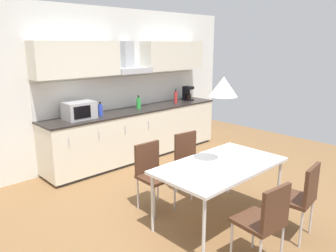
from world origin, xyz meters
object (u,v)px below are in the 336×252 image
at_px(bottle_blue, 100,110).
at_px(pendant_lamp, 224,87).
at_px(coffee_maker, 187,93).
at_px(dining_table, 220,168).
at_px(chair_far_left, 152,169).
at_px(chair_near_right, 301,194).
at_px(microwave, 79,110).
at_px(bottle_green, 139,103).
at_px(chair_far_right, 190,157).
at_px(bottle_red, 176,97).
at_px(chair_near_left, 266,217).

relative_size(bottle_blue, pendant_lamp, 0.73).
height_order(coffee_maker, dining_table, coffee_maker).
bearing_deg(chair_far_left, chair_near_right, -66.50).
height_order(microwave, bottle_green, microwave).
height_order(bottle_green, chair_far_right, bottle_green).
relative_size(microwave, chair_far_left, 0.55).
distance_m(dining_table, chair_near_right, 0.91).
bearing_deg(coffee_maker, chair_far_left, -145.24).
relative_size(microwave, bottle_blue, 2.06).
xyz_separation_m(coffee_maker, pendant_lamp, (-2.14, -2.55, 0.57)).
height_order(chair_near_right, pendant_lamp, pendant_lamp).
xyz_separation_m(bottle_red, dining_table, (-1.72, -2.48, -0.36)).
height_order(chair_far_right, pendant_lamp, pendant_lamp).
bearing_deg(coffee_maker, pendant_lamp, -129.97).
height_order(coffee_maker, chair_far_left, coffee_maker).
height_order(bottle_red, chair_far_right, bottle_red).
bearing_deg(bottle_green, dining_table, -107.53).
height_order(bottle_blue, chair_far_left, bottle_blue).
bearing_deg(microwave, bottle_red, -1.21).
bearing_deg(chair_far_left, bottle_green, 56.04).
bearing_deg(dining_table, coffee_maker, 50.03).
relative_size(microwave, coffee_maker, 1.60).
distance_m(microwave, pendant_lamp, 2.62).
xyz_separation_m(bottle_green, dining_table, (-0.80, -2.53, -0.34)).
height_order(microwave, chair_near_left, microwave).
height_order(bottle_red, pendant_lamp, pendant_lamp).
relative_size(microwave, chair_near_right, 0.55).
relative_size(chair_near_left, chair_near_right, 1.00).
relative_size(bottle_green, bottle_blue, 1.07).
bearing_deg(chair_far_right, coffee_maker, 44.24).
bearing_deg(chair_far_right, bottle_green, 75.68).
height_order(microwave, dining_table, microwave).
height_order(bottle_blue, pendant_lamp, pendant_lamp).
height_order(chair_near_left, chair_near_right, same).
height_order(bottle_green, bottle_blue, bottle_green).
xyz_separation_m(bottle_red, chair_near_left, (-2.08, -3.30, -0.52)).
xyz_separation_m(chair_near_left, chair_far_right, (0.73, 1.65, 0.00)).
bearing_deg(dining_table, chair_near_left, -113.81).
bearing_deg(bottle_green, microwave, -179.58).
xyz_separation_m(chair_near_right, chair_far_left, (-0.72, 1.65, 0.00)).
height_order(dining_table, chair_far_left, chair_far_left).
height_order(chair_near_right, chair_far_right, same).
distance_m(coffee_maker, chair_far_left, 3.08).
distance_m(microwave, bottle_blue, 0.38).
bearing_deg(chair_near_left, bottle_green, 70.89).
relative_size(chair_near_right, chair_far_left, 1.00).
distance_m(bottle_red, dining_table, 3.04).
xyz_separation_m(coffee_maker, chair_near_left, (-2.50, -3.37, -0.55)).
bearing_deg(chair_far_right, chair_far_left, 179.96).
distance_m(coffee_maker, chair_near_left, 4.24).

